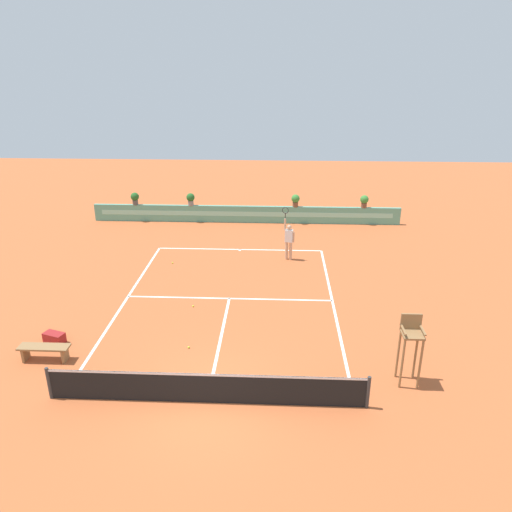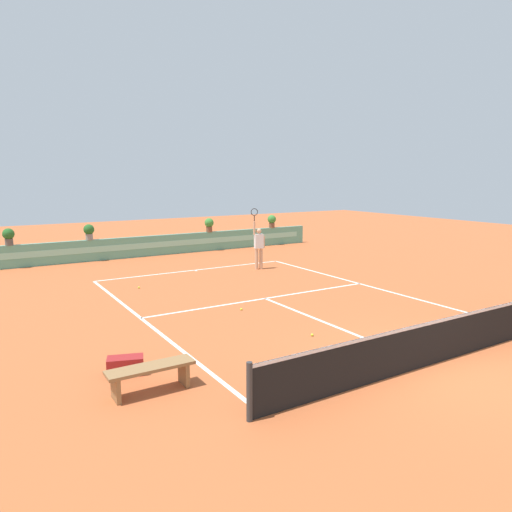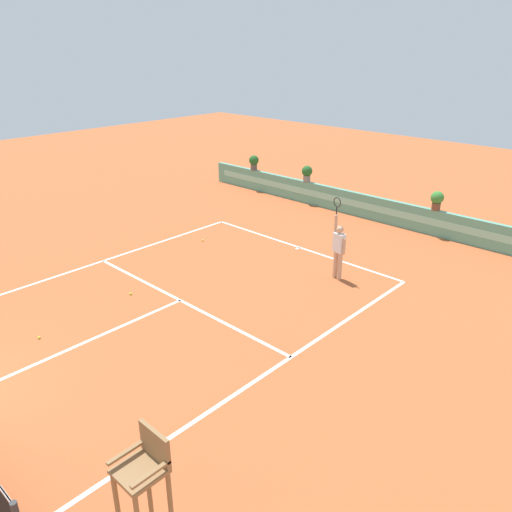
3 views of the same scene
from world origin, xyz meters
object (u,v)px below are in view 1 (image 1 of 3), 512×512
Objects in this scene: tennis_player at (289,239)px; potted_plant_left at (191,198)px; potted_plant_far_left at (135,198)px; tennis_ball_mid_court at (193,306)px; gear_bag at (54,338)px; potted_plant_right at (295,200)px; bench_courtside at (44,350)px; tennis_ball_near_baseline at (173,263)px; tennis_ball_by_sideline at (189,347)px; umpire_chair at (411,342)px; potted_plant_far_right at (364,201)px.

potted_plant_left is (-5.65, 5.70, 0.36)m from tennis_player.
tennis_player reaches higher than potted_plant_far_left.
potted_plant_left reaches higher than tennis_ball_mid_court.
potted_plant_right reaches higher than gear_bag.
tennis_ball_mid_court is (4.08, 3.80, -0.34)m from bench_courtside.
tennis_ball_near_baseline is 4.61m from tennis_ball_mid_court.
tennis_ball_by_sideline is at bearing -105.88° from potted_plant_right.
gear_bag is (-11.34, 1.60, -1.16)m from umpire_chair.
tennis_ball_by_sideline is at bearing -74.17° from tennis_ball_near_baseline.
potted_plant_far_left is (-8.95, 5.70, 0.36)m from tennis_player.
potted_plant_right is (4.23, 10.76, 1.38)m from tennis_ball_mid_court.
gear_bag is 10.29× the size of tennis_ball_near_baseline.
potted_plant_left is at bearing 180.00° from potted_plant_far_right.
potted_plant_left is (2.35, 13.53, 1.23)m from gear_bag.
tennis_ball_mid_court is 13.60m from potted_plant_far_right.
potted_plant_far_right is at bearing 60.15° from tennis_ball_by_sideline.
potted_plant_far_left reaches higher than gear_bag.
umpire_chair is at bearing -31.58° from tennis_ball_mid_court.
tennis_player reaches higher than bench_courtside.
tennis_ball_near_baseline is 0.09× the size of potted_plant_left.
tennis_ball_mid_court is at bearing -111.46° from potted_plant_right.
tennis_ball_near_baseline is 11.90m from potted_plant_far_right.
tennis_player is 38.01× the size of tennis_ball_mid_court.
potted_plant_left is at bearing 99.29° from tennis_ball_by_sideline.
umpire_chair is at bearing -94.14° from potted_plant_far_right.
gear_bag is at bearing -146.93° from tennis_ball_mid_court.
tennis_ball_by_sideline is at bearing -80.71° from potted_plant_left.
umpire_chair is at bearing -70.52° from tennis_player.
tennis_ball_by_sideline is 0.09× the size of potted_plant_left.
potted_plant_far_right reaches higher than bench_courtside.
tennis_player is 3.57× the size of potted_plant_right.
potted_plant_far_left and potted_plant_left have the same top height.
potted_plant_far_left is (-5.19, 10.76, 1.38)m from tennis_ball_mid_court.
umpire_chair is at bearing -2.89° from bench_courtside.
umpire_chair is at bearing -59.28° from potted_plant_left.
tennis_ball_mid_court is 12.03m from potted_plant_far_left.
tennis_ball_mid_court is at bearing 33.07° from gear_bag.
bench_courtside reaches higher than gear_bag.
tennis_player is at bearing -127.87° from potted_plant_far_right.
potted_plant_far_right is (4.43, 5.70, 0.36)m from tennis_player.
umpire_chair is 31.47× the size of tennis_ball_mid_court.
umpire_chair is 1.34× the size of bench_courtside.
potted_plant_far_left is (-1.11, 14.56, 1.04)m from bench_courtside.
tennis_ball_mid_court is at bearing -126.56° from tennis_player.
tennis_ball_mid_court is at bearing -68.40° from tennis_ball_near_baseline.
potted_plant_far_left is 1.00× the size of potted_plant_left.
tennis_ball_mid_court is at bearing 148.42° from umpire_chair.
tennis_ball_near_baseline is 1.00× the size of tennis_ball_mid_court.
umpire_chair reaches higher than potted_plant_far_right.
tennis_ball_near_baseline is (2.55, 7.05, -0.15)m from gear_bag.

